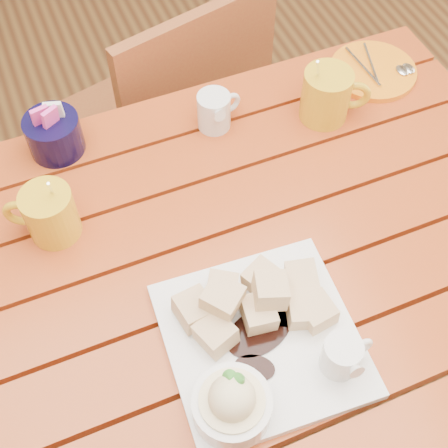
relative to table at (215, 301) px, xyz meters
name	(u,v)px	position (x,y,z in m)	size (l,w,h in m)	color
ground	(218,418)	(0.00, 0.00, -0.64)	(5.00, 5.00, 0.00)	#512D17
table	(215,301)	(0.00, 0.00, 0.00)	(1.20, 0.79, 0.75)	#9F4014
dessert_plate	(257,347)	(0.00, -0.16, 0.14)	(0.29, 0.29, 0.11)	white
coffee_mug_left	(49,213)	(-0.21, 0.17, 0.16)	(0.11, 0.08, 0.14)	gold
coffee_mug_right	(328,95)	(0.32, 0.23, 0.16)	(0.12, 0.09, 0.15)	gold
cream_pitcher	(215,110)	(0.12, 0.28, 0.15)	(0.09, 0.07, 0.07)	white
sugar_caddy	(54,134)	(-0.16, 0.34, 0.15)	(0.10, 0.10, 0.11)	black
orange_saucer	(374,71)	(0.46, 0.30, 0.11)	(0.17, 0.17, 0.02)	orange
chair_far	(178,116)	(0.14, 0.60, -0.18)	(0.47, 0.47, 0.83)	brown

